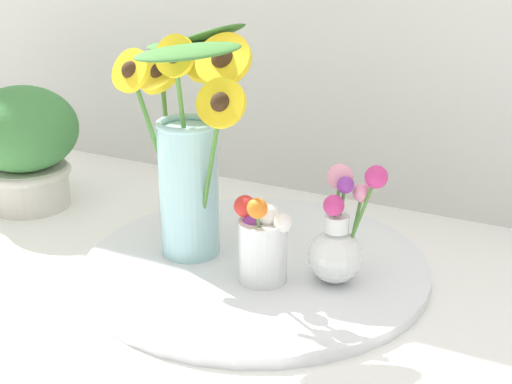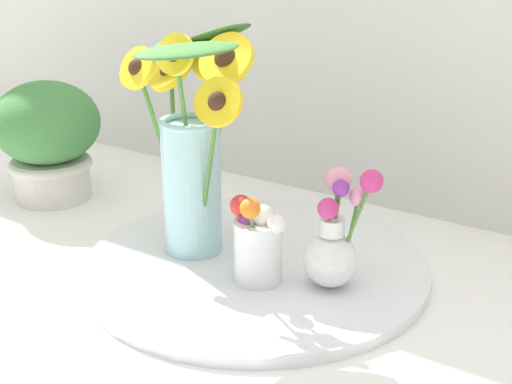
{
  "view_description": "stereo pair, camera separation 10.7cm",
  "coord_description": "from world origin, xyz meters",
  "px_view_note": "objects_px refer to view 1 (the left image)",
  "views": [
    {
      "loc": [
        0.44,
        -0.87,
        0.51
      ],
      "look_at": [
        -0.03,
        0.02,
        0.13
      ],
      "focal_mm": 50.0,
      "sensor_mm": 36.0,
      "label": 1
    },
    {
      "loc": [
        0.53,
        -0.81,
        0.51
      ],
      "look_at": [
        -0.03,
        0.02,
        0.13
      ],
      "focal_mm": 50.0,
      "sensor_mm": 36.0,
      "label": 2
    }
  ],
  "objects_px": {
    "vase_small_center": "(262,241)",
    "vase_bulb_right": "(339,239)",
    "serving_tray": "(256,265)",
    "mason_jar_sunflowers": "(190,151)",
    "potted_plant": "(24,143)"
  },
  "relations": [
    {
      "from": "mason_jar_sunflowers",
      "to": "serving_tray",
      "type": "bearing_deg",
      "value": 8.9
    },
    {
      "from": "mason_jar_sunflowers",
      "to": "vase_bulb_right",
      "type": "bearing_deg",
      "value": 3.36
    },
    {
      "from": "vase_small_center",
      "to": "vase_bulb_right",
      "type": "xyz_separation_m",
      "value": [
        0.1,
        0.05,
        0.0
      ]
    },
    {
      "from": "mason_jar_sunflowers",
      "to": "potted_plant",
      "type": "distance_m",
      "value": 0.41
    },
    {
      "from": "vase_small_center",
      "to": "potted_plant",
      "type": "xyz_separation_m",
      "value": [
        -0.55,
        0.09,
        0.05
      ]
    },
    {
      "from": "vase_small_center",
      "to": "mason_jar_sunflowers",
      "type": "bearing_deg",
      "value": 165.6
    },
    {
      "from": "serving_tray",
      "to": "vase_bulb_right",
      "type": "xyz_separation_m",
      "value": [
        0.14,
        -0.0,
        0.08
      ]
    },
    {
      "from": "serving_tray",
      "to": "vase_small_center",
      "type": "xyz_separation_m",
      "value": [
        0.04,
        -0.05,
        0.07
      ]
    },
    {
      "from": "potted_plant",
      "to": "vase_bulb_right",
      "type": "bearing_deg",
      "value": -3.85
    },
    {
      "from": "vase_bulb_right",
      "to": "potted_plant",
      "type": "bearing_deg",
      "value": 176.15
    },
    {
      "from": "vase_small_center",
      "to": "vase_bulb_right",
      "type": "height_order",
      "value": "vase_bulb_right"
    },
    {
      "from": "vase_bulb_right",
      "to": "serving_tray",
      "type": "bearing_deg",
      "value": 179.02
    },
    {
      "from": "serving_tray",
      "to": "mason_jar_sunflowers",
      "type": "xyz_separation_m",
      "value": [
        -0.11,
        -0.02,
        0.18
      ]
    },
    {
      "from": "serving_tray",
      "to": "potted_plant",
      "type": "distance_m",
      "value": 0.53
    },
    {
      "from": "serving_tray",
      "to": "vase_small_center",
      "type": "distance_m",
      "value": 0.1
    }
  ]
}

